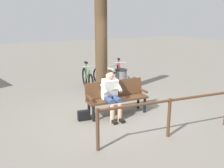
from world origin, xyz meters
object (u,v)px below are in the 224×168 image
Objects in this scene: tree_trunk at (101,41)px; litter_bin at (121,81)px; person_reading at (111,92)px; handbag at (84,115)px; bicycle_silver at (88,79)px; bicycle_purple at (119,74)px; bicycle_black at (107,78)px; bench at (116,95)px.

tree_trunk is 1.59m from litter_bin.
person_reading is 0.89m from handbag.
handbag is 2.76m from bicycle_silver.
bicycle_purple and bicycle_black have the same top height.
bicycle_purple is at bearing 104.90° from bicycle_silver.
tree_trunk reaches higher than bicycle_silver.
bicycle_black is (-1.15, -2.49, -0.31)m from person_reading.
bicycle_purple reaches higher than litter_bin.
bicycle_purple is 0.68m from bicycle_black.
bicycle_silver is at bearing -91.30° from bench.
bicycle_silver is at bearing -44.30° from litter_bin.
tree_trunk is (-1.20, -1.49, 1.63)m from handbag.
bicycle_silver is at bearing -115.28° from bicycle_black.
handbag is 0.19× the size of bicycle_purple.
bench is 0.98× the size of bicycle_silver.
tree_trunk is at bearing 12.07° from litter_bin.
litter_bin is at bearing 0.00° from bicycle_black.
bench is 1.05× the size of bicycle_purple.
tree_trunk reaches higher than handbag.
handbag is at bearing 39.63° from litter_bin.
litter_bin is (-1.09, -1.64, -0.12)m from bench.
bench is 0.99× the size of bicycle_black.
tree_trunk is 4.51× the size of litter_bin.
handbag is 3.61m from bicycle_purple.
handbag is 0.09× the size of tree_trunk.
bicycle_purple is at bearing -115.89° from litter_bin.
litter_bin is 0.47× the size of bicycle_black.
bench is 1.00m from handbag.
person_reading is at bearing 72.60° from tree_trunk.
person_reading is at bearing 169.38° from handbag.
bicycle_black is at bearing -42.43° from bicycle_purple.
bicycle_black is at bearing -107.80° from bench.
bicycle_purple is (-2.47, -2.62, 0.24)m from handbag.
person_reading is (0.22, 0.15, 0.16)m from bench.
tree_trunk is at bearing -49.69° from bicycle_black.
bicycle_silver is at bearing -86.51° from tree_trunk.
bicycle_black is (-1.84, -2.36, 0.24)m from handbag.
bicycle_black is (-0.64, -0.87, -1.39)m from tree_trunk.
person_reading is at bearing -8.36° from bicycle_purple.
litter_bin is at bearing 55.55° from bicycle_silver.
bicycle_purple is at bearing -133.31° from handbag.
tree_trunk reaches higher than bicycle_purple.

